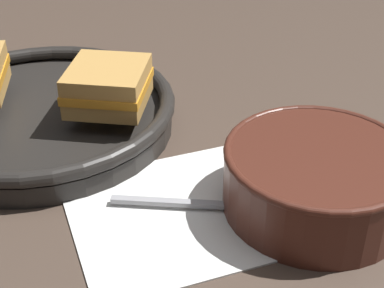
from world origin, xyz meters
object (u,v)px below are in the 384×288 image
Objects in this scene: sandwich_near_right at (108,86)px; spoon at (235,206)px; skillet at (41,113)px; soup_bowl at (317,176)px.

spoon is at bearing -63.65° from sandwich_near_right.
sandwich_near_right is (0.08, -0.04, 0.04)m from skillet.
soup_bowl is at bearing -49.49° from sandwich_near_right.
soup_bowl is 0.26m from sandwich_near_right.
soup_bowl is at bearing -43.67° from skillet.
sandwich_near_right is at bearing 130.51° from soup_bowl.
sandwich_near_right is at bearing -26.19° from skillet.
skillet is at bearing 153.81° from sandwich_near_right.
sandwich_near_right is at bearing 138.38° from spoon.
sandwich_near_right is (-0.17, 0.19, 0.03)m from soup_bowl.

